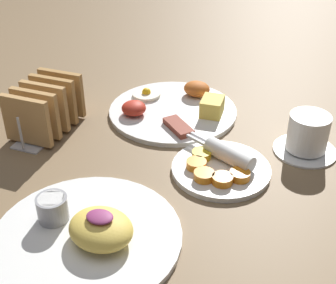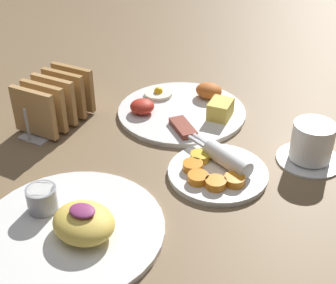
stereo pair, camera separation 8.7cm
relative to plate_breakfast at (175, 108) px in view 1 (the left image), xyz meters
The scene contains 7 objects.
ground_plane 0.22m from the plate_breakfast, 98.45° to the right, with size 3.00×3.00×0.00m, color brown.
plate_breakfast is the anchor object (origin of this frame).
plate_condiments 0.23m from the plate_breakfast, 49.28° to the right, with size 0.18×0.18×0.04m.
plate_foreground 0.41m from the plate_breakfast, 88.40° to the right, with size 0.28×0.28×0.06m.
toast_rack 0.27m from the plate_breakfast, 144.40° to the right, with size 0.10×0.18×0.10m.
coffee_cup 0.29m from the plate_breakfast, 11.25° to the right, with size 0.12×0.12×0.08m.
teaspoon 0.38m from the plate_breakfast, 74.32° to the right, with size 0.08×0.11×0.01m.
Camera 1 is at (0.33, -0.62, 0.50)m, focal length 50.00 mm.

